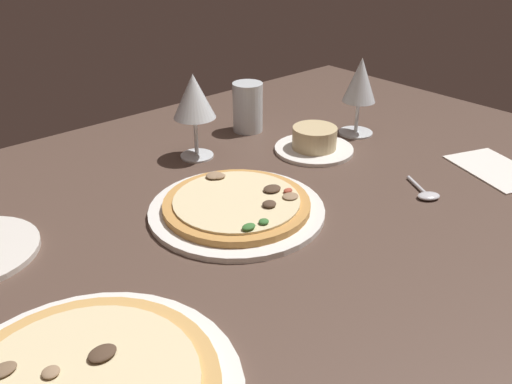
# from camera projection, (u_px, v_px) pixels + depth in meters

# --- Properties ---
(dining_table) EXTENTS (1.50, 1.10, 0.04)m
(dining_table) POSITION_uv_depth(u_px,v_px,m) (274.00, 213.00, 0.93)
(dining_table) COLOR brown
(dining_table) RESTS_ON ground
(pizza_main) EXTENTS (0.29, 0.29, 0.03)m
(pizza_main) POSITION_uv_depth(u_px,v_px,m) (237.00, 207.00, 0.88)
(pizza_main) COLOR white
(pizza_main) RESTS_ON dining_table
(ramekin_on_saucer) EXTENTS (0.16, 0.16, 0.05)m
(ramekin_on_saucer) POSITION_uv_depth(u_px,v_px,m) (314.00, 142.00, 1.10)
(ramekin_on_saucer) COLOR white
(ramekin_on_saucer) RESTS_ON dining_table
(wine_glass_far) EXTENTS (0.08, 0.08, 0.17)m
(wine_glass_far) POSITION_uv_depth(u_px,v_px,m) (360.00, 83.00, 1.14)
(wine_glass_far) COLOR silver
(wine_glass_far) RESTS_ON dining_table
(wine_glass_near) EXTENTS (0.08, 0.08, 0.17)m
(wine_glass_near) POSITION_uv_depth(u_px,v_px,m) (194.00, 98.00, 1.03)
(wine_glass_near) COLOR silver
(wine_glass_near) RESTS_ON dining_table
(water_glass) EXTENTS (0.07, 0.07, 0.11)m
(water_glass) POSITION_uv_depth(u_px,v_px,m) (248.00, 110.00, 1.19)
(water_glass) COLOR silver
(water_glass) RESTS_ON dining_table
(paper_menu) EXTENTS (0.17, 0.20, 0.00)m
(paper_menu) POSITION_uv_depth(u_px,v_px,m) (496.00, 170.00, 1.03)
(paper_menu) COLOR white
(paper_menu) RESTS_ON dining_table
(spoon) EXTENTS (0.07, 0.09, 0.01)m
(spoon) POSITION_uv_depth(u_px,v_px,m) (426.00, 194.00, 0.94)
(spoon) COLOR silver
(spoon) RESTS_ON dining_table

